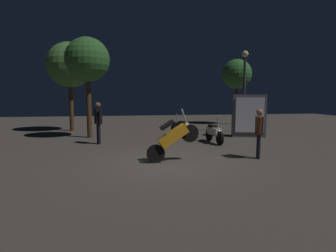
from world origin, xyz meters
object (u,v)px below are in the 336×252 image
(motorcycle_orange_foreground, at_px, (173,138))
(streetlamp_near, at_px, (244,80))
(motorcycle_white_parked_right, at_px, (214,133))
(person_bystander_far, at_px, (98,119))
(motorcycle_black_parked_left, at_px, (180,127))
(person_rider_beside, at_px, (259,129))
(kiosk_billboard, at_px, (249,116))

(motorcycle_orange_foreground, distance_m, streetlamp_near, 8.40)
(motorcycle_white_parked_right, relative_size, person_bystander_far, 0.94)
(motorcycle_black_parked_left, distance_m, person_rider_beside, 5.59)
(person_rider_beside, distance_m, streetlamp_near, 6.99)
(motorcycle_black_parked_left, relative_size, streetlamp_near, 0.35)
(motorcycle_white_parked_right, xyz_separation_m, streetlamp_near, (2.78, 3.22, 2.46))
(motorcycle_black_parked_left, relative_size, kiosk_billboard, 0.75)
(person_bystander_far, bearing_deg, motorcycle_white_parked_right, -26.84)
(motorcycle_black_parked_left, distance_m, kiosk_billboard, 3.44)
(motorcycle_black_parked_left, relative_size, motorcycle_white_parked_right, 0.95)
(motorcycle_white_parked_right, distance_m, person_bystander_far, 4.98)
(streetlamp_near, distance_m, kiosk_billboard, 2.64)
(kiosk_billboard, bearing_deg, motorcycle_orange_foreground, 59.73)
(motorcycle_black_parked_left, distance_m, motorcycle_white_parked_right, 2.50)
(motorcycle_orange_foreground, bearing_deg, motorcycle_black_parked_left, 68.40)
(streetlamp_near, xyz_separation_m, kiosk_billboard, (-0.53, -1.81, -1.84))
(person_bystander_far, distance_m, kiosk_billboard, 7.22)
(person_bystander_far, relative_size, kiosk_billboard, 0.84)
(motorcycle_orange_foreground, xyz_separation_m, person_rider_beside, (2.82, -0.01, 0.21))
(motorcycle_orange_foreground, bearing_deg, kiosk_billboard, 36.61)
(motorcycle_white_parked_right, height_order, person_rider_beside, person_rider_beside)
(motorcycle_black_parked_left, bearing_deg, person_rider_beside, 173.03)
(motorcycle_orange_foreground, height_order, motorcycle_white_parked_right, motorcycle_orange_foreground)
(person_rider_beside, bearing_deg, motorcycle_orange_foreground, 23.94)
(motorcycle_white_parked_right, bearing_deg, kiosk_billboard, 115.98)
(motorcycle_orange_foreground, height_order, streetlamp_near, streetlamp_near)
(motorcycle_black_parked_left, relative_size, person_rider_beside, 0.97)
(person_rider_beside, relative_size, kiosk_billboard, 0.77)
(motorcycle_black_parked_left, bearing_deg, kiosk_billboard, -127.36)
(motorcycle_white_parked_right, bearing_deg, person_rider_beside, 2.28)
(streetlamp_near, bearing_deg, person_bystander_far, -160.32)
(streetlamp_near, bearing_deg, motorcycle_black_parked_left, -166.10)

